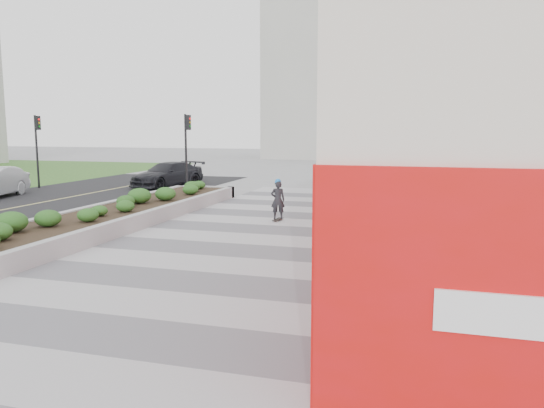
{
  "coord_description": "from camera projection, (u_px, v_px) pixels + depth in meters",
  "views": [
    {
      "loc": [
        5.16,
        -8.75,
        3.39
      ],
      "look_at": [
        0.65,
        6.8,
        1.1
      ],
      "focal_mm": 35.0,
      "sensor_mm": 36.0,
      "label": 1
    }
  ],
  "objects": [
    {
      "name": "manhole_cover",
      "position": [
        223.0,
        269.0,
        12.93
      ],
      "size": [
        0.44,
        0.44,
        0.01
      ],
      "primitive_type": "cylinder",
      "color": "#595654",
      "rests_on": "ground"
    },
    {
      "name": "walkway",
      "position": [
        204.0,
        268.0,
        13.07
      ],
      "size": [
        8.0,
        36.0,
        0.01
      ],
      "primitive_type": "cube",
      "color": "#A8A8AD",
      "rests_on": "ground"
    },
    {
      "name": "skateboarder",
      "position": [
        278.0,
        200.0,
        19.64
      ],
      "size": [
        0.6,
        0.74,
        1.58
      ],
      "rotation": [
        0.0,
        0.0,
        -0.09
      ],
      "color": "beige",
      "rests_on": "ground"
    },
    {
      "name": "planter",
      "position": [
        103.0,
        216.0,
        18.33
      ],
      "size": [
        3.0,
        18.0,
        0.9
      ],
      "color": "#9E9EA0",
      "rests_on": "ground"
    },
    {
      "name": "building",
      "position": [
        489.0,
        110.0,
        16.27
      ],
      "size": [
        6.04,
        24.08,
        8.0
      ],
      "color": "beige",
      "rests_on": "ground"
    },
    {
      "name": "traffic_signal_far",
      "position": [
        37.0,
        140.0,
        30.53
      ],
      "size": [
        0.33,
        0.28,
        4.2
      ],
      "color": "black",
      "rests_on": "ground"
    },
    {
      "name": "ground",
      "position": [
        142.0,
        306.0,
        10.22
      ],
      "size": [
        160.0,
        160.0,
        0.0
      ],
      "primitive_type": "plane",
      "color": "gray",
      "rests_on": "ground"
    },
    {
      "name": "traffic_signal_near",
      "position": [
        187.0,
        141.0,
        28.47
      ],
      "size": [
        0.33,
        0.28,
        4.2
      ],
      "color": "black",
      "rests_on": "ground"
    },
    {
      "name": "distant_bldg_north_r",
      "position": [
        518.0,
        54.0,
        61.45
      ],
      "size": [
        14.0,
        10.0,
        24.0
      ],
      "primitive_type": "cube",
      "color": "#ADAAA3",
      "rests_on": "ground"
    },
    {
      "name": "car_dark",
      "position": [
        167.0,
        174.0,
        31.54
      ],
      "size": [
        3.37,
        5.35,
        1.44
      ],
      "primitive_type": "imported",
      "rotation": [
        0.0,
        0.0,
        -0.29
      ],
      "color": "black",
      "rests_on": "ground"
    },
    {
      "name": "distant_bldg_north_l",
      "position": [
        340.0,
        73.0,
        62.5
      ],
      "size": [
        16.0,
        12.0,
        20.0
      ],
      "primitive_type": "cube",
      "color": "#ADAAA3",
      "rests_on": "ground"
    }
  ]
}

